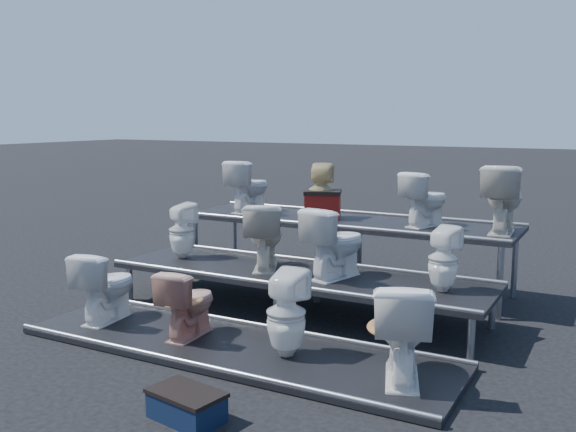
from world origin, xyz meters
The scene contains 18 objects.
ground centered at (0.00, 0.00, 0.00)m, with size 80.00×80.00×0.00m, color black.
tier_front centered at (0.00, -1.30, 0.03)m, with size 4.20×1.20×0.06m, color black.
tier_mid centered at (0.00, 0.00, 0.23)m, with size 4.20×1.20×0.46m, color black.
tier_back centered at (0.00, 1.30, 0.43)m, with size 4.20×1.20×0.86m, color black.
toilet_0 centered at (-1.55, -1.30, 0.43)m, with size 0.41×0.72×0.73m, color white.
toilet_1 centered at (-0.50, -1.30, 0.39)m, with size 0.37×0.65×0.66m, color tan.
toilet_2 centered at (0.56, -1.30, 0.44)m, with size 0.35×0.35×0.77m, color white.
toilet_3 centered at (1.61, -1.30, 0.47)m, with size 0.46×0.80×0.82m, color white.
toilet_4 centered at (-1.57, 0.00, 0.79)m, with size 0.30×0.31×0.66m, color white.
toilet_5 centered at (-0.42, 0.00, 0.83)m, with size 0.42×0.73×0.75m, color beige.
toilet_6 centered at (0.44, 0.00, 0.84)m, with size 0.42×0.74×0.75m, color white.
toilet_7 centered at (1.58, 0.00, 0.78)m, with size 0.29×0.29×0.64m, color white.
toilet_8 centered at (-1.43, 1.30, 1.21)m, with size 0.39×0.69×0.70m, color white.
toilet_9 centered at (-0.35, 1.30, 1.21)m, with size 0.31×0.32×0.69m, color tan.
toilet_10 centered at (1.01, 1.30, 1.18)m, with size 0.36×0.63×0.65m, color white.
toilet_11 centered at (1.88, 1.30, 1.24)m, with size 0.43×0.75×0.76m, color beige.
red_crate centered at (-0.29, 1.24, 1.02)m, with size 0.43×0.35×0.31m, color maroon.
step_stool centered at (0.46, -2.60, 0.09)m, with size 0.52×0.31×0.19m, color black.
Camera 1 is at (3.13, -6.04, 2.14)m, focal length 40.00 mm.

